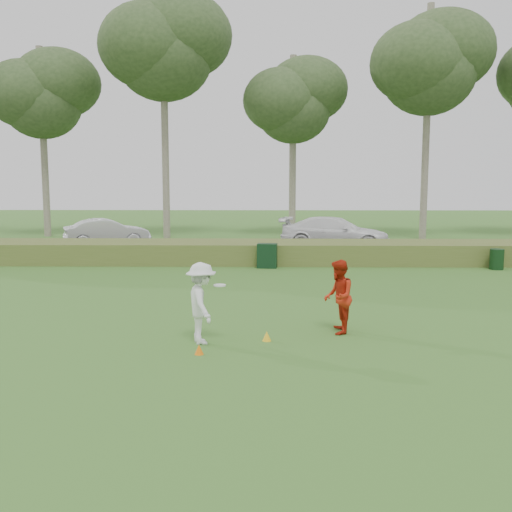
{
  "coord_description": "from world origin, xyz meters",
  "views": [
    {
      "loc": [
        0.31,
        -12.9,
        3.48
      ],
      "look_at": [
        0.0,
        4.0,
        1.3
      ],
      "focal_mm": 40.0,
      "sensor_mm": 36.0,
      "label": 1
    }
  ],
  "objects_px": {
    "cone_yellow": "(267,336)",
    "car_right": "(335,233)",
    "player_white": "(201,303)",
    "utility_cabinet": "(267,256)",
    "player_red": "(338,297)",
    "car_mid": "(107,232)",
    "trash_bin": "(497,259)",
    "cone_orange": "(199,349)"
  },
  "relations": [
    {
      "from": "player_red",
      "to": "utility_cabinet",
      "type": "bearing_deg",
      "value": -165.11
    },
    {
      "from": "trash_bin",
      "to": "car_right",
      "type": "height_order",
      "value": "car_right"
    },
    {
      "from": "player_white",
      "to": "utility_cabinet",
      "type": "relative_size",
      "value": 1.77
    },
    {
      "from": "cone_orange",
      "to": "trash_bin",
      "type": "height_order",
      "value": "trash_bin"
    },
    {
      "from": "trash_bin",
      "to": "cone_orange",
      "type": "bearing_deg",
      "value": -132.39
    },
    {
      "from": "player_red",
      "to": "trash_bin",
      "type": "height_order",
      "value": "player_red"
    },
    {
      "from": "player_white",
      "to": "cone_orange",
      "type": "xyz_separation_m",
      "value": [
        0.04,
        -0.84,
        -0.78
      ]
    },
    {
      "from": "player_white",
      "to": "trash_bin",
      "type": "xyz_separation_m",
      "value": [
        10.7,
        10.84,
        -0.47
      ]
    },
    {
      "from": "player_red",
      "to": "cone_yellow",
      "type": "xyz_separation_m",
      "value": [
        -1.65,
        -0.7,
        -0.75
      ]
    },
    {
      "from": "player_white",
      "to": "car_right",
      "type": "height_order",
      "value": "player_white"
    },
    {
      "from": "cone_yellow",
      "to": "utility_cabinet",
      "type": "bearing_deg",
      "value": 89.89
    },
    {
      "from": "cone_yellow",
      "to": "player_red",
      "type": "bearing_deg",
      "value": 22.89
    },
    {
      "from": "player_white",
      "to": "player_red",
      "type": "relative_size",
      "value": 1.03
    },
    {
      "from": "utility_cabinet",
      "to": "trash_bin",
      "type": "xyz_separation_m",
      "value": [
        9.26,
        -0.26,
        -0.09
      ]
    },
    {
      "from": "player_white",
      "to": "player_red",
      "type": "distance_m",
      "value": 3.2
    },
    {
      "from": "player_red",
      "to": "cone_yellow",
      "type": "bearing_deg",
      "value": -61.3
    },
    {
      "from": "cone_orange",
      "to": "player_red",
      "type": "bearing_deg",
      "value": 29.6
    },
    {
      "from": "car_right",
      "to": "utility_cabinet",
      "type": "bearing_deg",
      "value": 164.91
    },
    {
      "from": "player_white",
      "to": "car_right",
      "type": "distance_m",
      "value": 18.24
    },
    {
      "from": "cone_yellow",
      "to": "car_mid",
      "type": "xyz_separation_m",
      "value": [
        -8.67,
        18.43,
        0.69
      ]
    },
    {
      "from": "cone_orange",
      "to": "cone_yellow",
      "type": "distance_m",
      "value": 1.72
    },
    {
      "from": "cone_yellow",
      "to": "trash_bin",
      "type": "relative_size",
      "value": 0.26
    },
    {
      "from": "player_white",
      "to": "car_mid",
      "type": "bearing_deg",
      "value": 2.93
    },
    {
      "from": "cone_orange",
      "to": "cone_yellow",
      "type": "bearing_deg",
      "value": 36.6
    },
    {
      "from": "trash_bin",
      "to": "car_right",
      "type": "distance_m",
      "value": 8.81
    },
    {
      "from": "player_white",
      "to": "trash_bin",
      "type": "relative_size",
      "value": 2.14
    },
    {
      "from": "trash_bin",
      "to": "car_mid",
      "type": "bearing_deg",
      "value": 156.59
    },
    {
      "from": "trash_bin",
      "to": "player_white",
      "type": "bearing_deg",
      "value": -134.63
    },
    {
      "from": "player_red",
      "to": "car_mid",
      "type": "xyz_separation_m",
      "value": [
        -10.32,
        17.73,
        -0.06
      ]
    },
    {
      "from": "player_white",
      "to": "cone_orange",
      "type": "distance_m",
      "value": 1.15
    },
    {
      "from": "cone_orange",
      "to": "cone_yellow",
      "type": "xyz_separation_m",
      "value": [
        1.38,
        1.03,
        0.01
      ]
    },
    {
      "from": "cone_yellow",
      "to": "car_mid",
      "type": "distance_m",
      "value": 20.38
    },
    {
      "from": "player_red",
      "to": "cone_yellow",
      "type": "relative_size",
      "value": 7.85
    },
    {
      "from": "player_white",
      "to": "car_mid",
      "type": "distance_m",
      "value": 19.98
    },
    {
      "from": "player_red",
      "to": "utility_cabinet",
      "type": "relative_size",
      "value": 1.72
    },
    {
      "from": "cone_yellow",
      "to": "car_right",
      "type": "xyz_separation_m",
      "value": [
        3.58,
        17.35,
        0.77
      ]
    },
    {
      "from": "cone_yellow",
      "to": "utility_cabinet",
      "type": "height_order",
      "value": "utility_cabinet"
    },
    {
      "from": "player_white",
      "to": "player_red",
      "type": "xyz_separation_m",
      "value": [
        3.07,
        0.88,
        -0.03
      ]
    },
    {
      "from": "player_red",
      "to": "car_mid",
      "type": "height_order",
      "value": "player_red"
    },
    {
      "from": "utility_cabinet",
      "to": "cone_orange",
      "type": "bearing_deg",
      "value": -90.64
    },
    {
      "from": "player_red",
      "to": "car_right",
      "type": "distance_m",
      "value": 16.77
    },
    {
      "from": "cone_orange",
      "to": "trash_bin",
      "type": "xyz_separation_m",
      "value": [
        10.66,
        11.68,
        0.31
      ]
    }
  ]
}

